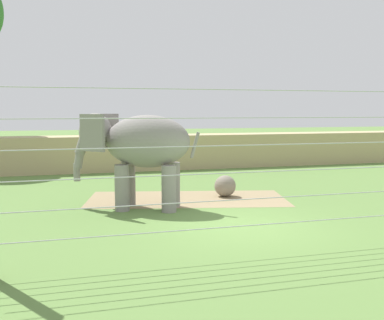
{
  "coord_description": "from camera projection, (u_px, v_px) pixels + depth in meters",
  "views": [
    {
      "loc": [
        -4.33,
        -10.71,
        2.95
      ],
      "look_at": [
        -0.39,
        3.0,
        1.4
      ],
      "focal_mm": 43.11,
      "sensor_mm": 36.0,
      "label": 1
    }
  ],
  "objects": [
    {
      "name": "ground_plane",
      "position": [
        239.0,
        226.0,
        11.74
      ],
      "size": [
        120.0,
        120.0,
        0.0
      ],
      "primitive_type": "plane",
      "color": "#5B7F3D"
    },
    {
      "name": "cable_fence",
      "position": [
        282.0,
        169.0,
        9.37
      ],
      "size": [
        12.09,
        0.23,
        3.48
      ],
      "color": "brown",
      "rests_on": "ground"
    },
    {
      "name": "embankment_wall",
      "position": [
        150.0,
        152.0,
        23.1
      ],
      "size": [
        36.0,
        1.8,
        1.71
      ],
      "primitive_type": "cube",
      "color": "tan",
      "rests_on": "ground"
    },
    {
      "name": "elephant",
      "position": [
        138.0,
        146.0,
        13.68
      ],
      "size": [
        3.63,
        2.41,
        2.86
      ],
      "color": "gray",
      "rests_on": "ground"
    },
    {
      "name": "dirt_patch",
      "position": [
        187.0,
        199.0,
        15.37
      ],
      "size": [
        7.04,
        4.38,
        0.01
      ],
      "primitive_type": "cube",
      "rotation": [
        0.0,
        0.0,
        -0.23
      ],
      "color": "#937F5B",
      "rests_on": "ground"
    },
    {
      "name": "enrichment_ball",
      "position": [
        225.0,
        186.0,
        15.74
      ],
      "size": [
        0.73,
        0.73,
        0.73
      ],
      "primitive_type": "sphere",
      "color": "gray",
      "rests_on": "ground"
    }
  ]
}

